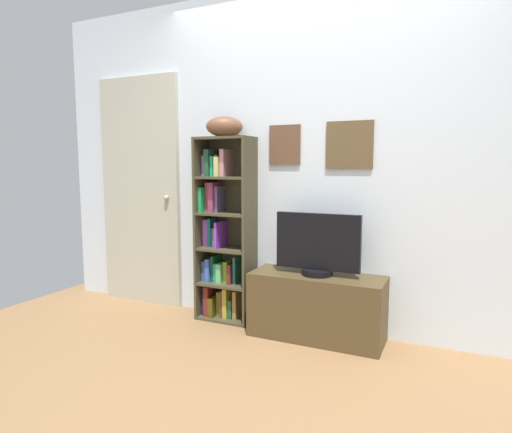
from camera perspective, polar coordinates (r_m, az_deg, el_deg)
ground at (r=2.54m, az=-0.24°, el=-22.99°), size 5.20×5.20×0.04m
back_wall at (r=3.26m, az=8.31°, el=7.45°), size 4.80×0.08×2.57m
bookshelf at (r=3.49m, az=-4.39°, el=-2.78°), size 0.45×0.25×1.46m
football at (r=3.41m, az=-4.18°, el=11.74°), size 0.32×0.29×0.16m
tv_stand at (r=3.20m, az=7.99°, el=-11.68°), size 0.95×0.37×0.47m
television at (r=3.09m, az=8.13°, el=-3.80°), size 0.61×0.22×0.44m
door at (r=4.02m, az=-15.02°, el=3.14°), size 0.82×0.09×2.01m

